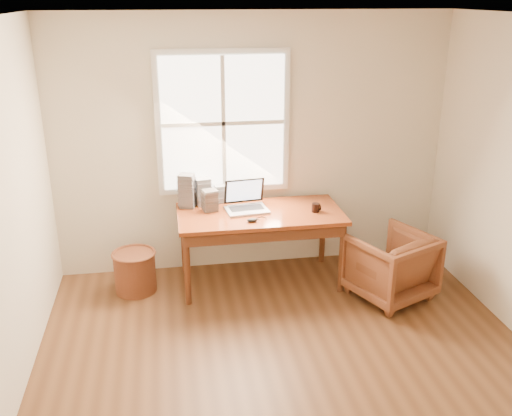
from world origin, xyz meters
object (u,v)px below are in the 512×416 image
at_px(desk, 260,214).
at_px(laptop, 247,196).
at_px(coffee_mug, 316,208).
at_px(wicker_stool, 135,272).
at_px(armchair, 390,265).
at_px(cd_stack_a, 203,191).

bearing_deg(desk, laptop, 160.10).
height_order(laptop, coffee_mug, laptop).
bearing_deg(wicker_stool, armchair, -11.59).
distance_m(armchair, laptop, 1.51).
height_order(armchair, coffee_mug, coffee_mug).
bearing_deg(laptop, cd_stack_a, 140.54).
bearing_deg(desk, coffee_mug, -8.77).
bearing_deg(armchair, cd_stack_a, -49.43).
height_order(armchair, wicker_stool, armchair).
bearing_deg(coffee_mug, armchair, -29.26).
xyz_separation_m(wicker_stool, laptop, (1.11, 0.04, 0.70)).
bearing_deg(coffee_mug, laptop, 172.71).
height_order(laptop, cd_stack_a, laptop).
height_order(coffee_mug, cd_stack_a, cd_stack_a).
relative_size(armchair, coffee_mug, 8.20).
bearing_deg(cd_stack_a, coffee_mug, -19.96).
xyz_separation_m(armchair, cd_stack_a, (-1.69, 0.79, 0.57)).
bearing_deg(laptop, wicker_stool, 175.56).
distance_m(wicker_stool, cd_stack_a, 1.04).
relative_size(desk, armchair, 2.26).
relative_size(wicker_stool, laptop, 0.92).
bearing_deg(desk, cd_stack_a, 150.07).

